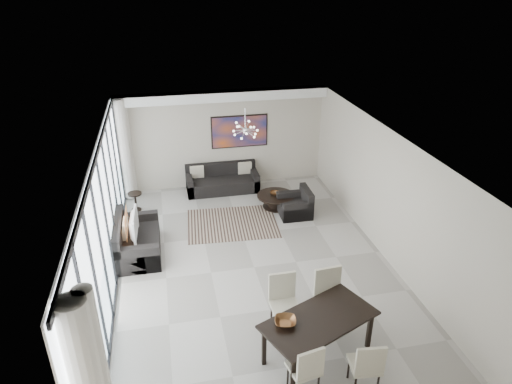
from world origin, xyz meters
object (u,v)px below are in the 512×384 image
object	(u,v)px
tv_console	(126,244)
television	(131,225)
sofa_main	(222,182)
dining_table	(319,323)
coffee_table	(276,200)

from	to	relation	value
tv_console	television	world-z (taller)	television
sofa_main	dining_table	world-z (taller)	dining_table
dining_table	tv_console	bearing A→B (deg)	130.36
tv_console	television	size ratio (longest dim) A/B	1.63
television	dining_table	size ratio (longest dim) A/B	0.46
dining_table	coffee_table	bearing A→B (deg)	83.12
tv_console	dining_table	world-z (taller)	dining_table
coffee_table	sofa_main	bearing A→B (deg)	132.93
sofa_main	dining_table	xyz separation A→B (m)	(0.64, -6.79, 0.45)
sofa_main	tv_console	world-z (taller)	sofa_main
tv_console	dining_table	size ratio (longest dim) A/B	0.76
coffee_table	dining_table	xyz separation A→B (m)	(-0.65, -5.40, 0.50)
sofa_main	dining_table	distance (m)	6.83
sofa_main	tv_console	xyz separation A→B (m)	(-2.64, -2.93, -0.01)
tv_console	television	distance (m)	0.56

